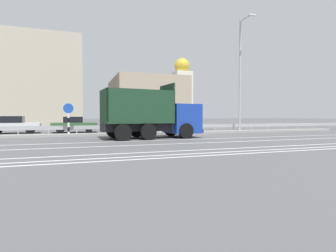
{
  "coord_description": "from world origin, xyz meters",
  "views": [
    {
      "loc": [
        -8.19,
        -19.16,
        1.51
      ],
      "look_at": [
        -1.51,
        0.17,
        0.76
      ],
      "focal_mm": 28.0,
      "sensor_mm": 36.0,
      "label": 1
    }
  ],
  "objects_px": {
    "street_lamp_1": "(241,71)",
    "church_tower": "(182,92)",
    "dump_truck": "(162,120)",
    "parked_car_3": "(75,125)",
    "median_road_sign": "(68,118)",
    "parked_car_2": "(13,125)",
    "parked_car_4": "(132,123)"
  },
  "relations": [
    {
      "from": "dump_truck",
      "to": "parked_car_4",
      "type": "relative_size",
      "value": 1.44
    },
    {
      "from": "parked_car_4",
      "to": "church_tower",
      "type": "xyz_separation_m",
      "value": [
        15.96,
        25.64,
        6.0
      ]
    },
    {
      "from": "parked_car_4",
      "to": "street_lamp_1",
      "type": "bearing_deg",
      "value": -123.96
    },
    {
      "from": "street_lamp_1",
      "to": "church_tower",
      "type": "bearing_deg",
      "value": 77.83
    },
    {
      "from": "street_lamp_1",
      "to": "parked_car_4",
      "type": "relative_size",
      "value": 2.16
    },
    {
      "from": "parked_car_3",
      "to": "parked_car_2",
      "type": "bearing_deg",
      "value": -93.02
    },
    {
      "from": "dump_truck",
      "to": "parked_car_3",
      "type": "xyz_separation_m",
      "value": [
        -5.91,
        8.35,
        -0.54
      ]
    },
    {
      "from": "street_lamp_1",
      "to": "parked_car_4",
      "type": "xyz_separation_m",
      "value": [
        -9.28,
        5.37,
        -4.95
      ]
    },
    {
      "from": "parked_car_3",
      "to": "church_tower",
      "type": "height_order",
      "value": "church_tower"
    },
    {
      "from": "dump_truck",
      "to": "church_tower",
      "type": "xyz_separation_m",
      "value": [
        15.53,
        34.51,
        5.51
      ]
    },
    {
      "from": "parked_car_2",
      "to": "street_lamp_1",
      "type": "bearing_deg",
      "value": 73.02
    },
    {
      "from": "church_tower",
      "to": "dump_truck",
      "type": "bearing_deg",
      "value": -114.23
    },
    {
      "from": "median_road_sign",
      "to": "church_tower",
      "type": "relative_size",
      "value": 0.17
    },
    {
      "from": "parked_car_3",
      "to": "dump_truck",
      "type": "bearing_deg",
      "value": 36.77
    },
    {
      "from": "median_road_sign",
      "to": "parked_car_3",
      "type": "distance_m",
      "value": 4.76
    },
    {
      "from": "street_lamp_1",
      "to": "dump_truck",
      "type": "bearing_deg",
      "value": -158.42
    },
    {
      "from": "median_road_sign",
      "to": "street_lamp_1",
      "type": "distance_m",
      "value": 15.75
    },
    {
      "from": "median_road_sign",
      "to": "parked_car_3",
      "type": "height_order",
      "value": "median_road_sign"
    },
    {
      "from": "dump_truck",
      "to": "street_lamp_1",
      "type": "height_order",
      "value": "street_lamp_1"
    },
    {
      "from": "church_tower",
      "to": "parked_car_3",
      "type": "bearing_deg",
      "value": -129.35
    },
    {
      "from": "street_lamp_1",
      "to": "church_tower",
      "type": "relative_size",
      "value": 0.72
    },
    {
      "from": "median_road_sign",
      "to": "parked_car_4",
      "type": "distance_m",
      "value": 7.86
    },
    {
      "from": "dump_truck",
      "to": "median_road_sign",
      "type": "distance_m",
      "value": 7.27
    },
    {
      "from": "dump_truck",
      "to": "parked_car_3",
      "type": "distance_m",
      "value": 10.25
    },
    {
      "from": "parked_car_3",
      "to": "church_tower",
      "type": "distance_m",
      "value": 34.36
    },
    {
      "from": "parked_car_4",
      "to": "church_tower",
      "type": "bearing_deg",
      "value": -35.82
    },
    {
      "from": "parked_car_4",
      "to": "dump_truck",
      "type": "bearing_deg",
      "value": 178.9
    },
    {
      "from": "dump_truck",
      "to": "median_road_sign",
      "type": "relative_size",
      "value": 2.77
    },
    {
      "from": "dump_truck",
      "to": "church_tower",
      "type": "distance_m",
      "value": 38.24
    },
    {
      "from": "dump_truck",
      "to": "street_lamp_1",
      "type": "distance_m",
      "value": 10.5
    },
    {
      "from": "parked_car_3",
      "to": "church_tower",
      "type": "xyz_separation_m",
      "value": [
        21.44,
        26.16,
        6.05
      ]
    },
    {
      "from": "dump_truck",
      "to": "parked_car_3",
      "type": "height_order",
      "value": "dump_truck"
    }
  ]
}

